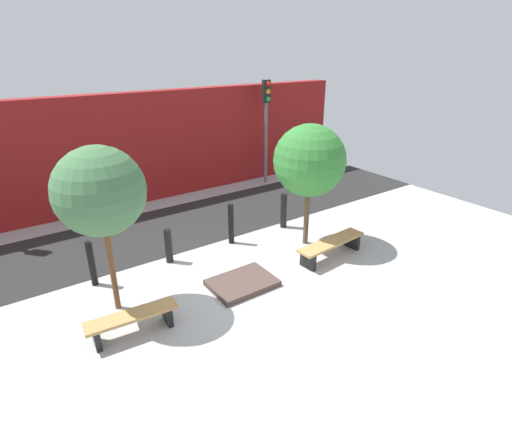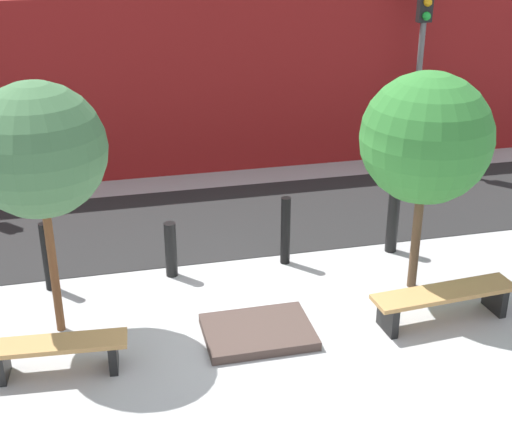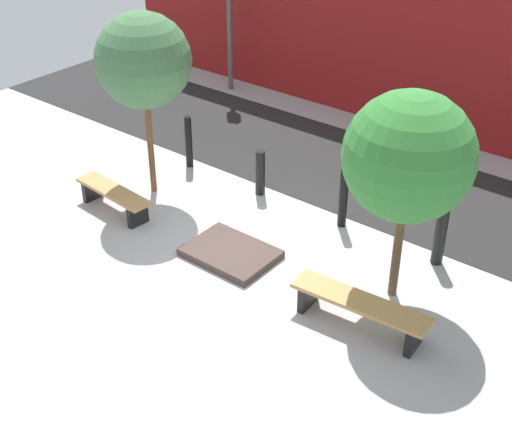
{
  "view_description": "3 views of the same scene",
  "coord_description": "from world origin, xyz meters",
  "px_view_note": "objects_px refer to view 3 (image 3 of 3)",
  "views": [
    {
      "loc": [
        -4.02,
        -6.36,
        4.89
      ],
      "look_at": [
        0.54,
        0.2,
        1.5
      ],
      "focal_mm": 28.0,
      "sensor_mm": 36.0,
      "label": 1
    },
    {
      "loc": [
        -1.83,
        -7.66,
        5.21
      ],
      "look_at": [
        0.09,
        0.43,
        1.52
      ],
      "focal_mm": 50.0,
      "sensor_mm": 36.0,
      "label": 2
    },
    {
      "loc": [
        6.14,
        -7.14,
        6.51
      ],
      "look_at": [
        0.54,
        -0.09,
        1.02
      ],
      "focal_mm": 50.0,
      "sensor_mm": 36.0,
      "label": 3
    }
  ],
  "objects_px": {
    "bench_right": "(360,307)",
    "bollard_left": "(260,173)",
    "tree_behind_left_bench": "(143,61)",
    "bollard_far_left": "(189,142)",
    "bollard_right": "(440,235)",
    "planter_bed": "(231,253)",
    "bench_left": "(114,196)",
    "bollard_center": "(343,197)",
    "tree_behind_right_bench": "(409,157)"
  },
  "relations": [
    {
      "from": "bench_left",
      "to": "bollard_center",
      "type": "height_order",
      "value": "bollard_center"
    },
    {
      "from": "bench_left",
      "to": "tree_behind_left_bench",
      "type": "relative_size",
      "value": 0.5
    },
    {
      "from": "bench_left",
      "to": "bollard_left",
      "type": "relative_size",
      "value": 1.94
    },
    {
      "from": "bollard_center",
      "to": "bollard_right",
      "type": "xyz_separation_m",
      "value": [
        1.77,
        0.0,
        -0.04
      ]
    },
    {
      "from": "tree_behind_left_bench",
      "to": "bollard_right",
      "type": "relative_size",
      "value": 3.27
    },
    {
      "from": "bollard_left",
      "to": "bollard_right",
      "type": "height_order",
      "value": "bollard_right"
    },
    {
      "from": "bench_left",
      "to": "bollard_center",
      "type": "bearing_deg",
      "value": 36.1
    },
    {
      "from": "tree_behind_left_bench",
      "to": "bollard_left",
      "type": "bearing_deg",
      "value": 35.14
    },
    {
      "from": "planter_bed",
      "to": "tree_behind_right_bench",
      "type": "distance_m",
      "value": 3.41
    },
    {
      "from": "bench_left",
      "to": "tree_behind_right_bench",
      "type": "distance_m",
      "value": 5.44
    },
    {
      "from": "tree_behind_left_bench",
      "to": "tree_behind_right_bench",
      "type": "xyz_separation_m",
      "value": [
        4.99,
        -0.0,
        -0.22
      ]
    },
    {
      "from": "bollard_right",
      "to": "bollard_center",
      "type": "bearing_deg",
      "value": 180.0
    },
    {
      "from": "bench_right",
      "to": "bollard_center",
      "type": "distance_m",
      "value": 2.65
    },
    {
      "from": "bollard_center",
      "to": "bollard_right",
      "type": "distance_m",
      "value": 1.77
    },
    {
      "from": "tree_behind_right_bench",
      "to": "bollard_left",
      "type": "xyz_separation_m",
      "value": [
        -3.38,
        1.13,
        -1.83
      ]
    },
    {
      "from": "bench_left",
      "to": "bollard_left",
      "type": "bearing_deg",
      "value": 56.71
    },
    {
      "from": "tree_behind_left_bench",
      "to": "bollard_far_left",
      "type": "distance_m",
      "value": 2.27
    },
    {
      "from": "bollard_center",
      "to": "bench_left",
      "type": "bearing_deg",
      "value": -148.28
    },
    {
      "from": "bench_left",
      "to": "planter_bed",
      "type": "xyz_separation_m",
      "value": [
        2.49,
        0.2,
        -0.25
      ]
    },
    {
      "from": "tree_behind_right_bench",
      "to": "bollard_center",
      "type": "height_order",
      "value": "tree_behind_right_bench"
    },
    {
      "from": "bench_left",
      "to": "bench_right",
      "type": "xyz_separation_m",
      "value": [
        4.99,
        0.0,
        0.03
      ]
    },
    {
      "from": "bench_right",
      "to": "bollard_right",
      "type": "xyz_separation_m",
      "value": [
        0.15,
        2.09,
        0.17
      ]
    },
    {
      "from": "bench_right",
      "to": "bollard_center",
      "type": "height_order",
      "value": "bollard_center"
    },
    {
      "from": "bollard_left",
      "to": "bollard_far_left",
      "type": "bearing_deg",
      "value": 180.0
    },
    {
      "from": "bench_left",
      "to": "bollard_far_left",
      "type": "bearing_deg",
      "value": 98.62
    },
    {
      "from": "bollard_center",
      "to": "tree_behind_right_bench",
      "type": "bearing_deg",
      "value": -35.14
    },
    {
      "from": "bollard_right",
      "to": "planter_bed",
      "type": "bearing_deg",
      "value": -144.53
    },
    {
      "from": "bollard_far_left",
      "to": "planter_bed",
      "type": "bearing_deg",
      "value": -35.47
    },
    {
      "from": "bench_right",
      "to": "bollard_far_left",
      "type": "relative_size",
      "value": 1.94
    },
    {
      "from": "bench_left",
      "to": "bollard_right",
      "type": "relative_size",
      "value": 1.64
    },
    {
      "from": "planter_bed",
      "to": "bench_left",
      "type": "bearing_deg",
      "value": -175.42
    },
    {
      "from": "bench_right",
      "to": "tree_behind_left_bench",
      "type": "bearing_deg",
      "value": 164.8
    },
    {
      "from": "bench_left",
      "to": "bench_right",
      "type": "bearing_deg",
      "value": 4.38
    },
    {
      "from": "tree_behind_left_bench",
      "to": "bollard_right",
      "type": "xyz_separation_m",
      "value": [
        5.14,
        1.13,
        -1.98
      ]
    },
    {
      "from": "tree_behind_left_bench",
      "to": "bollard_far_left",
      "type": "xyz_separation_m",
      "value": [
        -0.15,
        1.13,
        -1.96
      ]
    },
    {
      "from": "bench_left",
      "to": "tree_behind_right_bench",
      "type": "relative_size",
      "value": 0.53
    },
    {
      "from": "bollard_left",
      "to": "bollard_center",
      "type": "bearing_deg",
      "value": 0.0
    },
    {
      "from": "bollard_left",
      "to": "bollard_center",
      "type": "xyz_separation_m",
      "value": [
        1.77,
        0.0,
        0.12
      ]
    },
    {
      "from": "planter_bed",
      "to": "tree_behind_left_bench",
      "type": "relative_size",
      "value": 0.42
    },
    {
      "from": "tree_behind_left_bench",
      "to": "bollard_center",
      "type": "relative_size",
      "value": 3.02
    },
    {
      "from": "tree_behind_right_bench",
      "to": "bollard_right",
      "type": "height_order",
      "value": "tree_behind_right_bench"
    },
    {
      "from": "tree_behind_right_bench",
      "to": "tree_behind_left_bench",
      "type": "bearing_deg",
      "value": 180.0
    },
    {
      "from": "planter_bed",
      "to": "bollard_right",
      "type": "bearing_deg",
      "value": 35.47
    },
    {
      "from": "tree_behind_right_bench",
      "to": "bollard_center",
      "type": "distance_m",
      "value": 2.61
    },
    {
      "from": "bench_left",
      "to": "bollard_center",
      "type": "relative_size",
      "value": 1.52
    },
    {
      "from": "bench_right",
      "to": "planter_bed",
      "type": "bearing_deg",
      "value": 171.04
    },
    {
      "from": "bench_right",
      "to": "tree_behind_right_bench",
      "type": "relative_size",
      "value": 0.64
    },
    {
      "from": "tree_behind_left_bench",
      "to": "bollard_right",
      "type": "distance_m",
      "value": 5.63
    },
    {
      "from": "tree_behind_left_bench",
      "to": "bollard_right",
      "type": "bearing_deg",
      "value": 12.43
    },
    {
      "from": "bench_right",
      "to": "bollard_left",
      "type": "bearing_deg",
      "value": 143.9
    }
  ]
}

